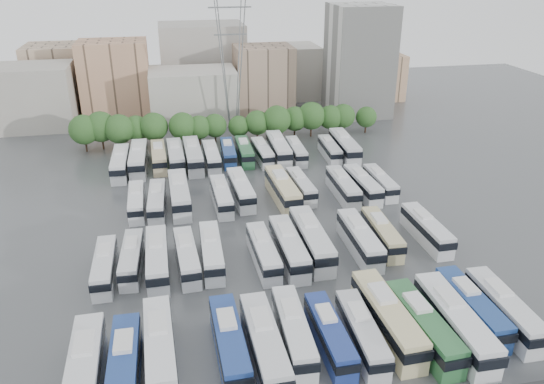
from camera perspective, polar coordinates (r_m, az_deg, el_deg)
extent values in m
plane|color=#424447|center=(75.31, -0.61, -4.84)|extent=(220.00, 220.00, 0.00)
cylinder|color=black|center=(113.62, -19.35, 4.72)|extent=(0.36, 0.36, 2.48)
sphere|color=#234C1E|center=(112.62, -19.59, 6.33)|extent=(5.96, 5.96, 5.96)
cylinder|color=black|center=(113.87, -17.72, 5.02)|extent=(0.36, 0.36, 2.58)
sphere|color=#234C1E|center=(112.83, -17.94, 6.69)|extent=(6.20, 6.20, 6.20)
cylinder|color=black|center=(112.09, -15.93, 4.91)|extent=(0.36, 0.36, 2.46)
sphere|color=#234C1E|center=(111.09, -16.12, 6.53)|extent=(5.89, 5.89, 5.89)
cylinder|color=black|center=(113.40, -14.25, 5.24)|extent=(0.36, 0.36, 2.17)
sphere|color=#234C1E|center=(112.51, -14.41, 6.66)|extent=(5.22, 5.22, 5.22)
cylinder|color=black|center=(112.25, -12.44, 5.29)|extent=(0.36, 0.36, 2.40)
sphere|color=#234C1E|center=(111.27, -12.59, 6.87)|extent=(5.75, 5.75, 5.75)
cylinder|color=black|center=(111.77, -9.50, 5.44)|extent=(0.36, 0.36, 2.36)
sphere|color=#234C1E|center=(110.80, -9.61, 7.00)|extent=(5.65, 5.65, 5.65)
cylinder|color=black|center=(112.22, -7.77, 5.55)|extent=(0.36, 0.36, 2.05)
sphere|color=#234C1E|center=(111.36, -7.85, 6.91)|extent=(4.93, 4.93, 4.93)
cylinder|color=black|center=(113.00, -6.09, 5.77)|extent=(0.36, 0.36, 2.06)
sphere|color=#234C1E|center=(112.16, -6.15, 7.12)|extent=(4.93, 4.93, 4.93)
cylinder|color=black|center=(113.29, -3.57, 5.86)|extent=(0.36, 0.36, 1.86)
sphere|color=#234C1E|center=(112.52, -3.60, 7.08)|extent=(4.47, 4.47, 4.47)
cylinder|color=black|center=(113.65, -1.59, 6.04)|extent=(0.36, 0.36, 2.17)
sphere|color=#234C1E|center=(112.76, -1.61, 7.46)|extent=(5.22, 5.22, 5.22)
cylinder|color=black|center=(113.80, 0.51, 6.16)|extent=(0.36, 0.36, 2.49)
sphere|color=#234C1E|center=(112.80, 0.52, 7.79)|extent=(5.98, 5.98, 5.98)
cylinder|color=black|center=(116.30, 2.43, 6.46)|extent=(0.36, 0.36, 2.21)
sphere|color=#234C1E|center=(115.42, 2.46, 7.88)|extent=(5.29, 5.29, 5.29)
cylinder|color=black|center=(116.87, 4.21, 6.58)|extent=(0.36, 0.36, 2.49)
sphere|color=#234C1E|center=(115.89, 4.26, 8.17)|extent=(5.98, 5.98, 5.98)
cylinder|color=black|center=(118.18, 6.24, 6.63)|extent=(0.36, 0.36, 2.18)
sphere|color=#234C1E|center=(117.32, 6.30, 8.00)|extent=(5.22, 5.22, 5.22)
cylinder|color=black|center=(119.31, 7.58, 6.73)|extent=(0.36, 0.36, 2.20)
sphere|color=#234C1E|center=(118.45, 7.66, 8.11)|extent=(5.28, 5.28, 5.28)
cylinder|color=black|center=(121.07, 10.01, 6.77)|extent=(0.36, 0.36, 1.93)
sphere|color=#234C1E|center=(120.33, 10.10, 7.95)|extent=(4.62, 4.62, 4.62)
cube|color=#9E998E|center=(133.42, -24.33, 9.32)|extent=(18.00, 14.00, 14.00)
cube|color=tan|center=(136.00, -16.48, 11.58)|extent=(16.00, 12.00, 18.00)
cube|color=#ADA89E|center=(128.51, -8.44, 10.23)|extent=(20.00, 14.00, 12.00)
cube|color=gray|center=(135.93, -0.91, 12.11)|extent=(14.00, 12.00, 16.00)
cube|color=gray|center=(147.43, -7.46, 13.67)|extent=(22.00, 16.00, 20.00)
cube|color=tan|center=(147.75, -21.68, 11.43)|extent=(16.00, 14.00, 16.00)
cube|color=#A39E93|center=(149.22, 1.32, 12.82)|extent=(18.00, 14.00, 14.00)
cube|color=tan|center=(150.91, 10.97, 12.14)|extent=(14.00, 12.00, 12.00)
cube|color=gray|center=(142.22, -12.06, 10.90)|extent=(12.00, 10.00, 10.00)
cube|color=silver|center=(133.19, 9.36, 13.75)|extent=(14.00, 14.00, 26.00)
cylinder|color=slate|center=(115.00, -5.31, 14.35)|extent=(2.90, 2.91, 33.83)
cylinder|color=slate|center=(118.92, -5.54, 14.66)|extent=(2.90, 2.91, 33.83)
cylinder|color=slate|center=(115.49, -3.27, 14.45)|extent=(2.90, 2.91, 33.83)
cylinder|color=slate|center=(119.40, -3.57, 14.77)|extent=(2.90, 2.91, 33.83)
cube|color=slate|center=(115.97, -4.58, 19.20)|extent=(9.00, 0.30, 0.30)
cube|color=slate|center=(116.57, -4.49, 16.54)|extent=(7.00, 0.30, 0.30)
cube|color=silver|center=(53.75, -19.44, -17.82)|extent=(2.90, 12.80, 3.62)
cube|color=black|center=(53.19, -19.56, -17.38)|extent=(3.03, 12.99, 1.06)
cube|color=silver|center=(53.68, -19.58, -15.06)|extent=(1.86, 3.43, 0.47)
cube|color=navy|center=(53.27, -15.57, -17.82)|extent=(2.69, 12.04, 3.40)
cube|color=black|center=(52.73, -15.67, -17.40)|extent=(2.81, 12.23, 1.00)
cube|color=silver|center=(53.18, -15.71, -15.19)|extent=(1.74, 3.22, 0.44)
cube|color=silver|center=(54.37, -11.96, -16.25)|extent=(3.13, 12.68, 3.57)
cube|color=black|center=(53.81, -12.02, -15.80)|extent=(3.26, 12.87, 1.05)
cube|color=silver|center=(54.34, -12.22, -13.57)|extent=(1.90, 3.42, 0.46)
cube|color=navy|center=(54.14, -4.59, -16.02)|extent=(2.79, 12.05, 3.40)
cube|color=black|center=(53.61, -4.59, -15.59)|extent=(2.91, 12.23, 1.00)
cube|color=silver|center=(54.09, -4.90, -13.45)|extent=(1.76, 3.23, 0.44)
cube|color=silver|center=(53.71, -0.81, -16.17)|extent=(2.95, 12.76, 3.60)
cube|color=black|center=(53.15, -0.78, -15.72)|extent=(3.08, 12.95, 1.06)
cube|color=silver|center=(53.64, -1.18, -13.44)|extent=(1.87, 3.42, 0.47)
cube|color=silver|center=(55.49, 2.31, -14.83)|extent=(2.90, 11.80, 3.32)
cube|color=black|center=(54.98, 2.36, -14.41)|extent=(3.02, 11.98, 0.98)
cube|color=silver|center=(55.47, 2.04, -12.39)|extent=(1.77, 3.18, 0.43)
cube|color=navy|center=(55.52, 6.21, -15.11)|extent=(2.45, 10.95, 3.09)
cube|color=black|center=(55.05, 6.28, -14.72)|extent=(2.56, 11.11, 0.91)
cube|color=silver|center=(55.45, 5.85, -12.84)|extent=(1.58, 2.93, 0.40)
cube|color=silver|center=(56.12, 9.62, -14.82)|extent=(2.72, 11.18, 3.15)
cube|color=black|center=(55.64, 9.71, -14.42)|extent=(2.83, 11.35, 0.93)
cube|color=silver|center=(56.06, 9.29, -12.53)|extent=(1.67, 3.01, 0.41)
cube|color=beige|center=(57.98, 12.26, -13.22)|extent=(3.23, 13.36, 3.76)
cube|color=black|center=(57.43, 12.39, -12.74)|extent=(3.37, 13.56, 1.11)
cube|color=silver|center=(57.94, 11.76, -10.60)|extent=(1.99, 3.60, 0.49)
cube|color=#2D6939|center=(57.98, 15.88, -13.82)|extent=(3.22, 12.54, 3.52)
cube|color=black|center=(57.47, 16.04, -13.37)|extent=(3.36, 12.74, 1.04)
cube|color=silver|center=(57.87, 15.36, -11.37)|extent=(1.91, 3.39, 0.46)
cube|color=silver|center=(59.18, 19.02, -13.24)|extent=(3.01, 13.46, 3.80)
cube|color=black|center=(58.64, 19.20, -12.76)|extent=(3.15, 13.66, 1.12)
cube|color=silver|center=(59.11, 18.53, -10.64)|extent=(1.95, 3.60, 0.49)
cube|color=navy|center=(62.39, 20.62, -11.62)|extent=(2.64, 11.82, 3.34)
cube|color=black|center=(61.94, 20.78, -11.21)|extent=(2.76, 12.00, 0.98)
cube|color=silver|center=(62.36, 20.17, -9.47)|extent=(1.71, 3.16, 0.43)
cube|color=silver|center=(63.29, 23.64, -11.58)|extent=(2.75, 12.08, 3.41)
cube|color=black|center=(62.83, 23.81, -11.17)|extent=(2.87, 12.27, 1.00)
cube|color=silver|center=(63.25, 23.20, -9.41)|extent=(1.76, 3.24, 0.44)
cube|color=silver|center=(68.74, -17.55, -7.72)|extent=(2.30, 10.78, 3.06)
cube|color=black|center=(68.33, -17.62, -7.36)|extent=(2.41, 10.95, 0.90)
cube|color=silver|center=(69.04, -17.64, -5.91)|extent=(1.53, 2.88, 0.40)
cube|color=silver|center=(69.51, -14.85, -6.99)|extent=(2.79, 10.78, 3.03)
cube|color=black|center=(69.11, -14.91, -6.64)|extent=(2.91, 10.94, 0.89)
cube|color=silver|center=(69.82, -14.90, -5.23)|extent=(1.65, 2.92, 0.39)
cube|color=silver|center=(68.26, -12.23, -7.13)|extent=(2.68, 12.10, 3.42)
cube|color=black|center=(67.79, -12.27, -6.72)|extent=(2.80, 12.28, 1.01)
cube|color=silver|center=(68.61, -12.39, -5.10)|extent=(1.74, 3.24, 0.44)
cube|color=silver|center=(68.29, -9.13, -6.98)|extent=(2.90, 11.15, 3.13)
cube|color=black|center=(67.87, -9.15, -6.60)|extent=(3.02, 11.32, 0.92)
cube|color=silver|center=(68.60, -9.35, -5.13)|extent=(1.71, 3.02, 0.41)
cube|color=silver|center=(68.82, -6.52, -6.49)|extent=(2.71, 11.51, 3.25)
cube|color=black|center=(68.38, -6.53, -6.10)|extent=(2.83, 11.69, 0.95)
cube|color=silver|center=(69.16, -6.67, -4.58)|extent=(1.70, 3.09, 0.42)
cube|color=silver|center=(68.34, -0.92, -6.57)|extent=(2.67, 11.35, 3.20)
cube|color=black|center=(67.91, -0.90, -6.19)|extent=(2.79, 11.52, 0.94)
cube|color=silver|center=(68.64, -1.18, -4.69)|extent=(1.67, 3.05, 0.41)
cube|color=silver|center=(69.03, 1.82, -6.08)|extent=(2.79, 12.52, 3.54)
cube|color=black|center=(68.56, 1.86, -5.66)|extent=(2.91, 12.70, 1.04)
cube|color=silver|center=(69.38, 1.54, -4.02)|extent=(1.80, 3.35, 0.46)
cube|color=silver|center=(70.72, 4.25, -5.22)|extent=(2.86, 13.41, 3.80)
cube|color=black|center=(70.23, 4.30, -4.77)|extent=(3.00, 13.61, 1.12)
cube|color=silver|center=(71.12, 3.94, -3.07)|extent=(1.90, 3.58, 0.49)
cube|color=silver|center=(71.95, 9.41, -5.11)|extent=(2.76, 12.24, 3.46)
cube|color=black|center=(71.51, 9.49, -4.71)|extent=(2.89, 12.43, 1.02)
cube|color=silver|center=(72.29, 9.12, -3.18)|extent=(1.77, 3.28, 0.45)
cube|color=#C5B987|center=(74.22, 11.71, -4.47)|extent=(2.80, 11.26, 3.17)
cube|color=black|center=(73.82, 11.79, -4.11)|extent=(2.92, 11.43, 0.93)
cube|color=silver|center=(74.54, 11.46, -2.76)|extent=(1.70, 3.04, 0.41)
cube|color=silver|center=(76.67, 16.27, -3.96)|extent=(2.57, 11.50, 3.25)
cube|color=black|center=(76.27, 16.37, -3.60)|extent=(2.69, 11.67, 0.96)
cube|color=silver|center=(76.96, 15.94, -2.27)|extent=(1.66, 3.08, 0.42)
cube|color=silver|center=(84.58, -14.37, -1.08)|extent=(2.40, 10.63, 3.00)
cube|color=black|center=(84.22, -14.41, -0.77)|extent=(2.51, 10.79, 0.88)
cube|color=silver|center=(85.11, -14.47, 0.32)|extent=(1.54, 2.85, 0.39)
cube|color=silver|center=(83.79, -12.26, -1.05)|extent=(2.80, 11.24, 3.16)
cube|color=black|center=(83.41, -12.30, -0.72)|extent=(2.92, 11.41, 0.93)
cube|color=silver|center=(84.33, -12.33, 0.45)|extent=(1.69, 3.03, 0.41)
cube|color=silver|center=(84.86, -9.93, -0.31)|extent=(3.08, 13.14, 3.71)
cube|color=black|center=(84.43, -9.96, 0.08)|extent=(3.22, 13.34, 1.09)
cube|color=silver|center=(85.54, -10.10, 1.41)|extent=(1.93, 3.53, 0.48)
cube|color=silver|center=(83.93, -5.46, -0.53)|extent=(2.59, 11.21, 3.17)
cube|color=black|center=(83.56, -5.46, -0.19)|extent=(2.70, 11.38, 0.93)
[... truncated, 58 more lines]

